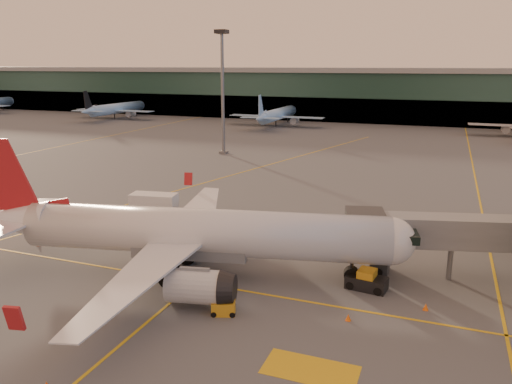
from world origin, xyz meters
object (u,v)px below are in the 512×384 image
(main_airplane, at_px, (189,233))
(pushback_tug, at_px, (367,281))
(catering_truck, at_px, (155,209))
(gpu_cart, at_px, (224,308))

(main_airplane, xyz_separation_m, pushback_tug, (15.59, 2.66, -3.26))
(catering_truck, height_order, pushback_tug, catering_truck)
(catering_truck, distance_m, pushback_tug, 27.09)
(pushback_tug, bearing_deg, catering_truck, 170.65)
(main_airplane, bearing_deg, gpu_cart, -56.95)
(catering_truck, bearing_deg, gpu_cart, -55.32)
(main_airplane, distance_m, catering_truck, 14.79)
(gpu_cart, relative_size, pushback_tug, 0.58)
(catering_truck, bearing_deg, main_airplane, -55.73)
(main_airplane, height_order, catering_truck, main_airplane)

